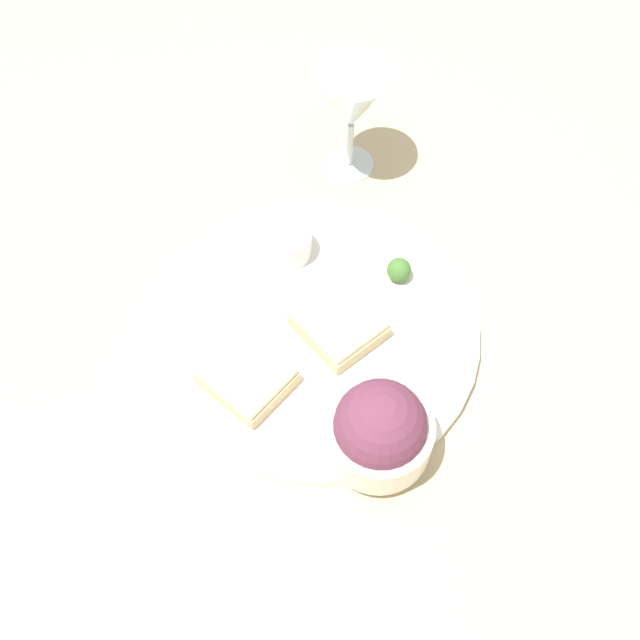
% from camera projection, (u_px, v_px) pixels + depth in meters
% --- Properties ---
extents(ground_plane, '(4.00, 4.00, 0.00)m').
position_uv_depth(ground_plane, '(320.00, 335.00, 0.90)').
color(ground_plane, '#C6B289').
extents(dinner_plate, '(0.35, 0.35, 0.01)m').
position_uv_depth(dinner_plate, '(320.00, 332.00, 0.89)').
color(dinner_plate, white).
rests_on(dinner_plate, ground_plane).
extents(salad_bowl, '(0.11, 0.11, 0.09)m').
position_uv_depth(salad_bowl, '(380.00, 430.00, 0.78)').
color(salad_bowl, silver).
rests_on(salad_bowl, dinner_plate).
extents(sauce_ramekin, '(0.05, 0.05, 0.03)m').
position_uv_depth(sauce_ramekin, '(288.00, 242.00, 0.92)').
color(sauce_ramekin, white).
rests_on(sauce_ramekin, dinner_plate).
extents(cheese_toast_near, '(0.10, 0.10, 0.03)m').
position_uv_depth(cheese_toast_near, '(247.00, 377.00, 0.84)').
color(cheese_toast_near, '#D1B27F').
rests_on(cheese_toast_near, dinner_plate).
extents(cheese_toast_far, '(0.11, 0.11, 0.03)m').
position_uv_depth(cheese_toast_far, '(339.00, 324.00, 0.88)').
color(cheese_toast_far, '#D1B27F').
rests_on(cheese_toast_far, dinner_plate).
extents(wine_glass, '(0.09, 0.09, 0.15)m').
position_uv_depth(wine_glass, '(352.00, 102.00, 0.93)').
color(wine_glass, silver).
rests_on(wine_glass, ground_plane).
extents(garnish, '(0.03, 0.03, 0.03)m').
position_uv_depth(garnish, '(399.00, 270.00, 0.91)').
color(garnish, '#477533').
rests_on(garnish, dinner_plate).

